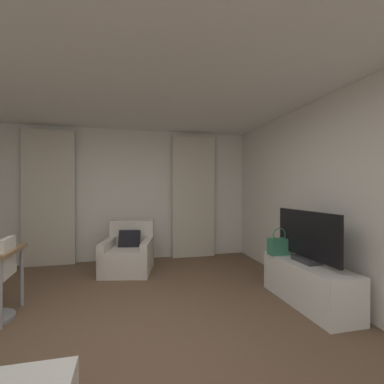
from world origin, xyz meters
name	(u,v)px	position (x,y,z in m)	size (l,w,h in m)	color
ground_plane	(125,342)	(0.00, 0.00, 0.00)	(12.00, 12.00, 0.00)	brown
wall_window	(126,195)	(0.00, 3.03, 1.30)	(5.12, 0.06, 2.60)	silver
wall_right	(354,199)	(2.53, 0.00, 1.30)	(0.06, 6.12, 2.60)	silver
ceiling	(124,55)	(0.00, 0.00, 2.63)	(5.12, 6.12, 0.06)	white
curtain_left_panel	(49,198)	(-1.38, 2.90, 1.25)	(0.90, 0.06, 2.50)	beige
curtain_right_panel	(194,197)	(1.38, 2.90, 1.25)	(0.90, 0.06, 2.50)	beige
armchair	(128,255)	(0.04, 2.20, 0.27)	(0.95, 1.02, 0.83)	silver
tv_console	(308,283)	(2.17, 0.32, 0.25)	(0.47, 1.31, 0.51)	white
tv_flatscreen	(307,238)	(2.17, 0.34, 0.81)	(0.20, 1.12, 0.63)	#333338
handbag_primary	(279,246)	(2.06, 0.76, 0.63)	(0.30, 0.14, 0.37)	#387F5B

